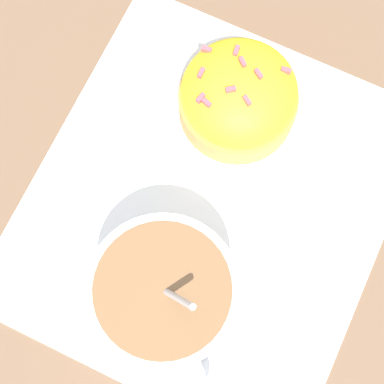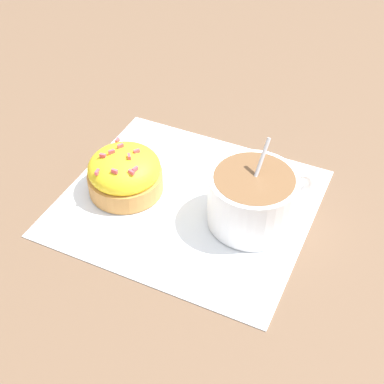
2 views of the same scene
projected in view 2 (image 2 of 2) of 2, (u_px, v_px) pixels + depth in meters
name	position (u px, v px, depth m)	size (l,w,h in m)	color
ground_plane	(188.00, 203.00, 0.61)	(3.00, 3.00, 0.00)	brown
paper_napkin	(188.00, 202.00, 0.61)	(0.28, 0.25, 0.00)	white
coffee_cup	(255.00, 195.00, 0.56)	(0.10, 0.10, 0.10)	white
frosted_pastry	(125.00, 173.00, 0.60)	(0.09, 0.09, 0.06)	#C18442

